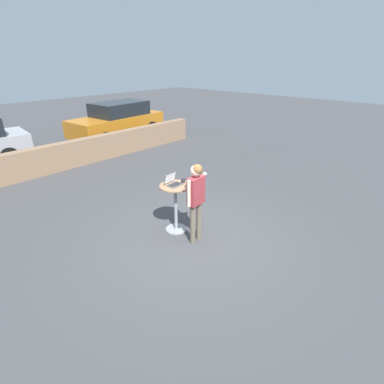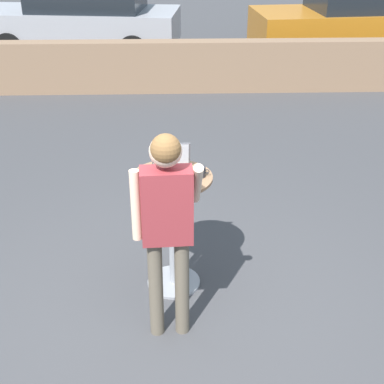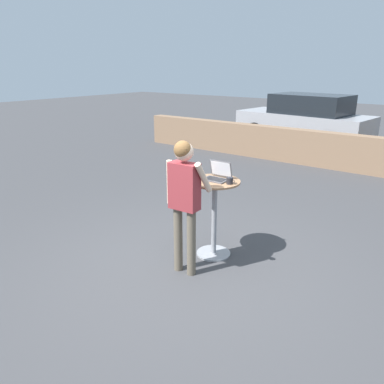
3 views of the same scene
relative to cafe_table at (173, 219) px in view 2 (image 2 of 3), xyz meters
The scene contains 8 objects.
ground_plane 0.86m from the cafe_table, 91.26° to the right, with size 50.00×50.00×0.00m, color #3D3D3F.
pavement_kerb 5.67m from the cafe_table, 90.12° to the left, with size 12.20×0.35×0.90m.
cafe_table is the anchor object (origin of this frame).
laptop 0.46m from the cafe_table, 91.43° to the left, with size 0.32×0.29×0.24m.
coffee_mug 0.50m from the cafe_table, ahead, with size 0.12×0.08×0.09m.
standing_person 0.73m from the cafe_table, 92.98° to the right, with size 0.51×0.38×1.69m.
parked_car_near_street 8.75m from the cafe_table, 103.32° to the left, with size 4.53×2.27×1.61m.
parked_car_further_down 8.79m from the cafe_table, 62.91° to the left, with size 4.52×2.19×1.65m.
Camera 2 is at (0.05, -3.31, 2.98)m, focal length 50.00 mm.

